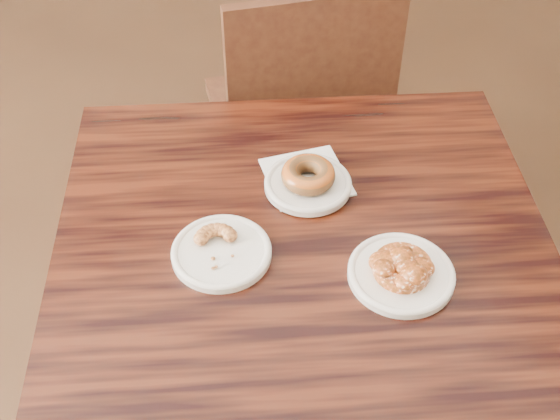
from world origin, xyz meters
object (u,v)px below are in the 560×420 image
object	(u,v)px
apple_fritter	(403,266)
glazed_donut	(308,175)
cafe_table	(300,370)
chair_far	(292,116)
cruller_fragment	(221,246)

from	to	relation	value
apple_fritter	glazed_donut	bearing A→B (deg)	105.17
cafe_table	glazed_donut	size ratio (longest dim) A/B	8.61
glazed_donut	apple_fritter	world-z (taller)	glazed_donut
chair_far	cruller_fragment	world-z (taller)	chair_far
apple_fritter	cruller_fragment	world-z (taller)	apple_fritter
cafe_table	glazed_donut	distance (m)	0.43
cafe_table	cruller_fragment	world-z (taller)	cruller_fragment
cafe_table	chair_far	bearing A→B (deg)	86.70
cafe_table	chair_far	world-z (taller)	chair_far
chair_far	glazed_donut	bearing A→B (deg)	77.43
chair_far	glazed_donut	distance (m)	0.70
cafe_table	apple_fritter	distance (m)	0.44
cafe_table	chair_far	xyz separation A→B (m)	(0.24, 0.72, 0.08)
chair_far	apple_fritter	xyz separation A→B (m)	(-0.12, -0.83, 0.33)
glazed_donut	cruller_fragment	distance (m)	0.22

